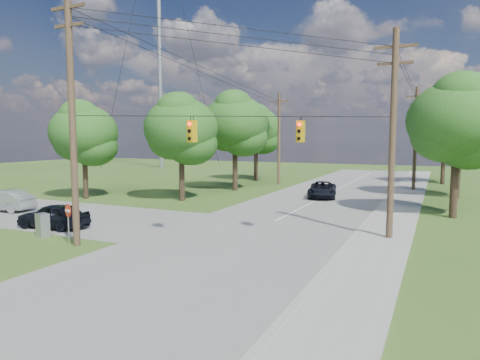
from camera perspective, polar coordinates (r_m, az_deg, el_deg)
The scene contains 22 objects.
ground at distance 18.98m, azimuth -11.90°, elevation -10.28°, with size 140.00×140.00×0.00m, color #37561C.
main_road at distance 22.15m, azimuth 0.19°, elevation -7.80°, with size 10.00×100.00×0.03m, color gray.
sidewalk_east at distance 20.35m, azimuth 17.81°, elevation -9.17°, with size 2.60×100.00×0.12m, color #9C9992.
pole_sw at distance 21.66m, azimuth -21.48°, elevation 8.07°, with size 2.00×0.32×12.00m.
pole_ne at distance 22.65m, azimuth 19.70°, elevation 6.08°, with size 2.00×0.32×10.50m.
pole_north_e at distance 44.60m, azimuth 22.34°, elevation 5.20°, with size 2.00×0.32×10.00m.
pole_north_w at distance 47.35m, azimuth 5.22°, elevation 5.61°, with size 2.00×0.32×10.00m.
power_lines at distance 28.06m, azimuth 5.02°, elevation 13.81°, with size 13.93×29.62×4.93m.
traffic_signals at distance 20.79m, azimuth 0.93°, elevation 6.56°, with size 4.91×3.27×1.05m.
radio_mast at distance 76.28m, azimuth -10.71°, elevation 18.72°, with size 0.70×0.70×45.00m, color #95979A.
tree_w_near at distance 35.16m, azimuth -7.85°, elevation 6.85°, with size 6.00×6.00×8.40m.
tree_w_mid at distance 41.68m, azimuth -0.67°, elevation 7.62°, with size 6.40×6.40×9.22m.
tree_w_far at distance 51.61m, azimuth 2.16°, elevation 6.88°, with size 6.00×6.00×8.73m.
tree_e_near at distance 30.59m, azimuth 27.01°, elevation 7.08°, with size 6.20×6.20×8.81m.
tree_e_mid at distance 40.62m, azimuth 27.29°, elevation 7.50°, with size 6.60×6.60×9.64m.
tree_e_far at distance 52.56m, azimuth 25.64°, elevation 5.94°, with size 5.80×5.80×8.32m.
tree_cross_n at distance 38.25m, azimuth -20.11°, elevation 5.97°, with size 5.60×5.60×7.91m.
car_cross_dark at distance 26.61m, azimuth -23.62°, elevation -4.38°, with size 1.69×4.20×1.43m, color black.
car_cross_silver at distance 34.36m, azimuth -29.12°, elevation -2.41°, with size 1.56×4.49×1.48m, color #B1B2B8.
car_main_north at distance 37.48m, azimuth 10.92°, elevation -1.27°, with size 2.25×4.87×1.35m, color black.
control_cabinet at distance 24.70m, azimuth -24.82°, elevation -5.49°, with size 0.68×0.49×1.23m, color #95979A.
do_not_enter_sign at distance 22.26m, azimuth -21.95°, elevation -4.28°, with size 0.64×0.27×2.01m.
Camera 1 is at (11.03, -14.55, 5.18)m, focal length 32.00 mm.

